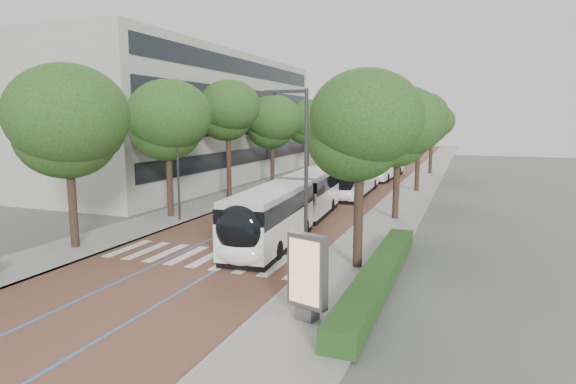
{
  "coord_description": "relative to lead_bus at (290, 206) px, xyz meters",
  "views": [
    {
      "loc": [
        12.44,
        -19.73,
        7.04
      ],
      "look_at": [
        1.66,
        8.64,
        2.4
      ],
      "focal_mm": 30.0,
      "sensor_mm": 36.0,
      "label": 1
    }
  ],
  "objects": [
    {
      "name": "kerb_right",
      "position": [
        3.53,
        32.01,
        -1.57
      ],
      "size": [
        0.2,
        140.0,
        0.14
      ],
      "primitive_type": "cube",
      "color": "gray",
      "rests_on": "ground"
    },
    {
      "name": "lane_line_left",
      "position": [
        -3.67,
        32.01,
        -1.6
      ],
      "size": [
        0.12,
        126.0,
        0.01
      ],
      "primitive_type": "cube",
      "color": "blue",
      "rests_on": "road"
    },
    {
      "name": "hedge",
      "position": [
        7.03,
        -7.99,
        -1.11
      ],
      "size": [
        1.2,
        14.0,
        0.8
      ],
      "primitive_type": "cube",
      "color": "#1F4417",
      "rests_on": "sidewalk_right"
    },
    {
      "name": "zebra_crossing",
      "position": [
        -1.87,
        -6.99,
        -1.6
      ],
      "size": [
        10.55,
        3.6,
        0.01
      ],
      "color": "silver",
      "rests_on": "ground"
    },
    {
      "name": "lead_bus",
      "position": [
        0.0,
        0.0,
        0.0
      ],
      "size": [
        3.8,
        18.53,
        3.2
      ],
      "rotation": [
        0.0,
        0.0,
        0.07
      ],
      "color": "black",
      "rests_on": "ground"
    },
    {
      "name": "office_building",
      "position": [
        -21.54,
        20.01,
        5.37
      ],
      "size": [
        18.11,
        40.0,
        14.0
      ],
      "color": "#A2A196",
      "rests_on": "ground"
    },
    {
      "name": "road",
      "position": [
        -2.07,
        32.01,
        -1.62
      ],
      "size": [
        11.0,
        140.0,
        0.02
      ],
      "primitive_type": "cube",
      "color": "brown",
      "rests_on": "ground"
    },
    {
      "name": "sidewalk_right",
      "position": [
        5.43,
        32.01,
        -1.57
      ],
      "size": [
        4.0,
        140.0,
        0.12
      ],
      "primitive_type": "cube",
      "color": "gray",
      "rests_on": "ground"
    },
    {
      "name": "lane_line_right",
      "position": [
        -0.47,
        32.01,
        -1.6
      ],
      "size": [
        0.12,
        126.0,
        0.01
      ],
      "primitive_type": "cube",
      "color": "blue",
      "rests_on": "road"
    },
    {
      "name": "bus_queued_1",
      "position": [
        0.83,
        29.2,
        -0.0
      ],
      "size": [
        3.01,
        12.49,
        3.2
      ],
      "rotation": [
        0.0,
        0.0,
        -0.04
      ],
      "color": "white",
      "rests_on": "ground"
    },
    {
      "name": "lamp_post_left",
      "position": [
        -8.17,
        0.01,
        2.49
      ],
      "size": [
        0.14,
        0.14,
        8.0
      ],
      "primitive_type": "cylinder",
      "color": "#323134",
      "rests_on": "sidewalk_left"
    },
    {
      "name": "trees_right",
      "position": [
        5.63,
        12.56,
        4.75
      ],
      "size": [
        5.71,
        47.06,
        8.92
      ],
      "color": "black",
      "rests_on": "ground"
    },
    {
      "name": "sidewalk_left",
      "position": [
        -9.57,
        32.01,
        -1.57
      ],
      "size": [
        4.0,
        140.0,
        0.12
      ],
      "primitive_type": "cube",
      "color": "gray",
      "rests_on": "ground"
    },
    {
      "name": "ad_panel",
      "position": [
        5.35,
        -12.62,
        0.09
      ],
      "size": [
        1.52,
        0.81,
        3.04
      ],
      "rotation": [
        0.0,
        0.0,
        -0.3
      ],
      "color": "#59595B",
      "rests_on": "sidewalk_right"
    },
    {
      "name": "streetlight_near",
      "position": [
        4.55,
        -10.99,
        3.19
      ],
      "size": [
        1.82,
        0.2,
        8.0
      ],
      "color": "#323134",
      "rests_on": "sidewalk_right"
    },
    {
      "name": "streetlight_far",
      "position": [
        4.55,
        14.01,
        3.19
      ],
      "size": [
        1.82,
        0.2,
        8.0
      ],
      "color": "#323134",
      "rests_on": "sidewalk_right"
    },
    {
      "name": "trees_left",
      "position": [
        -9.57,
        16.82,
        5.02
      ],
      "size": [
        6.29,
        61.13,
        9.77
      ],
      "color": "black",
      "rests_on": "ground"
    },
    {
      "name": "ground",
      "position": [
        -2.07,
        -7.99,
        -1.63
      ],
      "size": [
        160.0,
        160.0,
        0.0
      ],
      "primitive_type": "plane",
      "color": "#51544C",
      "rests_on": "ground"
    },
    {
      "name": "kerb_left",
      "position": [
        -7.67,
        32.01,
        -1.57
      ],
      "size": [
        0.2,
        140.0,
        0.14
      ],
      "primitive_type": "cube",
      "color": "gray",
      "rests_on": "ground"
    },
    {
      "name": "bus_queued_0",
      "position": [
        0.41,
        15.88,
        -0.0
      ],
      "size": [
        2.83,
        12.46,
        3.2
      ],
      "rotation": [
        0.0,
        0.0,
        0.02
      ],
      "color": "white",
      "rests_on": "ground"
    }
  ]
}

